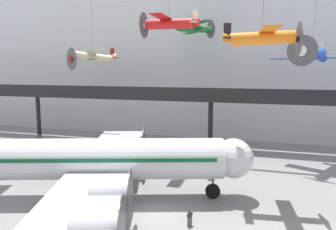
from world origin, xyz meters
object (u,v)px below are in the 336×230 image
object	(u,v)px
airliner_silver_main	(91,160)
suspended_plane_green_biplane	(195,28)
info_sign_pedestal	(190,220)
suspended_plane_red_highwing	(169,23)
suspended_plane_cream_biplane	(93,57)
suspended_plane_blue_trainer	(313,55)
suspended_plane_orange_highwing	(262,37)

from	to	relation	value
airliner_silver_main	suspended_plane_green_biplane	distance (m)	27.73
airliner_silver_main	info_sign_pedestal	bearing A→B (deg)	-32.53
airliner_silver_main	suspended_plane_red_highwing	bearing A→B (deg)	56.46
airliner_silver_main	suspended_plane_green_biplane	bearing A→B (deg)	62.85
suspended_plane_cream_biplane	suspended_plane_red_highwing	xyz separation A→B (m)	(14.57, -8.03, 3.36)
suspended_plane_red_highwing	suspended_plane_blue_trainer	xyz separation A→B (m)	(15.74, 4.62, -3.59)
suspended_plane_cream_biplane	suspended_plane_blue_trainer	distance (m)	30.50
suspended_plane_green_biplane	info_sign_pedestal	distance (m)	31.65
suspended_plane_orange_highwing	suspended_plane_blue_trainer	distance (m)	14.36
suspended_plane_blue_trainer	suspended_plane_green_biplane	bearing A→B (deg)	-90.27
suspended_plane_orange_highwing	suspended_plane_blue_trainer	world-z (taller)	suspended_plane_orange_highwing
suspended_plane_cream_biplane	suspended_plane_green_biplane	distance (m)	15.92
suspended_plane_cream_biplane	suspended_plane_red_highwing	bearing A→B (deg)	93.16
info_sign_pedestal	suspended_plane_red_highwing	bearing A→B (deg)	134.82
airliner_silver_main	suspended_plane_blue_trainer	size ratio (longest dim) A/B	2.87
airliner_silver_main	info_sign_pedestal	xyz separation A→B (m)	(9.37, -2.39, -3.14)
suspended_plane_cream_biplane	suspended_plane_blue_trainer	xyz separation A→B (m)	(30.31, -3.41, -0.23)
airliner_silver_main	suspended_plane_red_highwing	xyz separation A→B (m)	(3.36, 12.24, 12.92)
suspended_plane_red_highwing	suspended_plane_green_biplane	world-z (taller)	suspended_plane_green_biplane
airliner_silver_main	suspended_plane_cream_biplane	size ratio (longest dim) A/B	2.75
suspended_plane_orange_highwing	info_sign_pedestal	xyz separation A→B (m)	(-4.42, -5.95, -13.44)
airliner_silver_main	suspended_plane_orange_highwing	xyz separation A→B (m)	(13.79, 3.56, 10.30)
suspended_plane_cream_biplane	airliner_silver_main	bearing A→B (deg)	60.97
airliner_silver_main	suspended_plane_orange_highwing	distance (m)	17.58
suspended_plane_cream_biplane	suspended_plane_orange_highwing	bearing A→B (deg)	88.26
airliner_silver_main	suspended_plane_blue_trainer	bearing A→B (deg)	23.24
suspended_plane_cream_biplane	suspended_plane_green_biplane	size ratio (longest dim) A/B	1.63
suspended_plane_green_biplane	suspended_plane_red_highwing	bearing A→B (deg)	-131.79
suspended_plane_blue_trainer	info_sign_pedestal	size ratio (longest dim) A/B	9.09
suspended_plane_orange_highwing	suspended_plane_red_highwing	world-z (taller)	suspended_plane_red_highwing
suspended_plane_orange_highwing	airliner_silver_main	bearing A→B (deg)	-173.12
suspended_plane_cream_biplane	suspended_plane_blue_trainer	world-z (taller)	suspended_plane_cream_biplane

